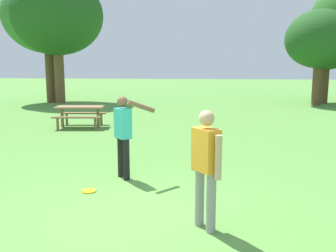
{
  "coord_description": "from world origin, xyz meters",
  "views": [
    {
      "loc": [
        1.28,
        -5.0,
        2.21
      ],
      "look_at": [
        0.36,
        2.3,
        1.0
      ],
      "focal_mm": 38.97,
      "sensor_mm": 36.0,
      "label": 1
    }
  ],
  "objects_px": {
    "frisbee": "(89,191)",
    "tree_tall_left": "(47,16)",
    "tree_far_right": "(320,40)",
    "person_catcher": "(124,131)",
    "person_thrower": "(206,162)",
    "picnic_table_near": "(80,112)",
    "tree_broad_center": "(57,16)",
    "tree_slender_mid": "(327,44)"
  },
  "relations": [
    {
      "from": "person_thrower",
      "to": "frisbee",
      "type": "distance_m",
      "value": 2.6
    },
    {
      "from": "person_thrower",
      "to": "tree_slender_mid",
      "type": "height_order",
      "value": "tree_slender_mid"
    },
    {
      "from": "tree_broad_center",
      "to": "tree_slender_mid",
      "type": "height_order",
      "value": "tree_broad_center"
    },
    {
      "from": "person_thrower",
      "to": "tree_tall_left",
      "type": "distance_m",
      "value": 20.01
    },
    {
      "from": "person_thrower",
      "to": "tree_broad_center",
      "type": "relative_size",
      "value": 0.22
    },
    {
      "from": "person_catcher",
      "to": "tree_tall_left",
      "type": "relative_size",
      "value": 0.22
    },
    {
      "from": "frisbee",
      "to": "tree_tall_left",
      "type": "relative_size",
      "value": 0.03
    },
    {
      "from": "tree_broad_center",
      "to": "person_thrower",
      "type": "bearing_deg",
      "value": -60.76
    },
    {
      "from": "tree_tall_left",
      "to": "person_catcher",
      "type": "bearing_deg",
      "value": -60.59
    },
    {
      "from": "frisbee",
      "to": "tree_tall_left",
      "type": "bearing_deg",
      "value": 116.77
    },
    {
      "from": "tree_broad_center",
      "to": "person_catcher",
      "type": "bearing_deg",
      "value": -62.23
    },
    {
      "from": "person_thrower",
      "to": "person_catcher",
      "type": "distance_m",
      "value": 2.68
    },
    {
      "from": "person_thrower",
      "to": "frisbee",
      "type": "xyz_separation_m",
      "value": [
        -2.09,
        1.24,
        -0.93
      ]
    },
    {
      "from": "picnic_table_near",
      "to": "tree_broad_center",
      "type": "height_order",
      "value": "tree_broad_center"
    },
    {
      "from": "frisbee",
      "to": "tree_far_right",
      "type": "height_order",
      "value": "tree_far_right"
    },
    {
      "from": "frisbee",
      "to": "tree_far_right",
      "type": "distance_m",
      "value": 18.15
    },
    {
      "from": "person_thrower",
      "to": "person_catcher",
      "type": "xyz_separation_m",
      "value": [
        -1.65,
        2.11,
        0.02
      ]
    },
    {
      "from": "tree_far_right",
      "to": "tree_slender_mid",
      "type": "xyz_separation_m",
      "value": [
        0.72,
        1.15,
        -0.19
      ]
    },
    {
      "from": "tree_far_right",
      "to": "tree_tall_left",
      "type": "bearing_deg",
      "value": -179.05
    },
    {
      "from": "person_thrower",
      "to": "picnic_table_near",
      "type": "xyz_separation_m",
      "value": [
        -4.77,
        7.97,
        -0.38
      ]
    },
    {
      "from": "person_catcher",
      "to": "frisbee",
      "type": "xyz_separation_m",
      "value": [
        -0.43,
        -0.87,
        -0.95
      ]
    },
    {
      "from": "picnic_table_near",
      "to": "tree_far_right",
      "type": "distance_m",
      "value": 14.4
    },
    {
      "from": "tree_tall_left",
      "to": "tree_slender_mid",
      "type": "xyz_separation_m",
      "value": [
        16.6,
        1.41,
        -1.69
      ]
    },
    {
      "from": "tree_tall_left",
      "to": "tree_far_right",
      "type": "height_order",
      "value": "tree_tall_left"
    },
    {
      "from": "person_thrower",
      "to": "tree_far_right",
      "type": "xyz_separation_m",
      "value": [
        5.93,
        17.09,
        2.75
      ]
    },
    {
      "from": "frisbee",
      "to": "picnic_table_near",
      "type": "relative_size",
      "value": 0.14
    },
    {
      "from": "person_thrower",
      "to": "tree_broad_center",
      "type": "height_order",
      "value": "tree_broad_center"
    },
    {
      "from": "tree_far_right",
      "to": "picnic_table_near",
      "type": "bearing_deg",
      "value": -139.52
    },
    {
      "from": "tree_broad_center",
      "to": "tree_far_right",
      "type": "xyz_separation_m",
      "value": [
        15.12,
        0.67,
        -1.45
      ]
    },
    {
      "from": "person_catcher",
      "to": "person_thrower",
      "type": "bearing_deg",
      "value": -51.84
    },
    {
      "from": "picnic_table_near",
      "to": "tree_far_right",
      "type": "xyz_separation_m",
      "value": [
        10.7,
        9.13,
        3.13
      ]
    },
    {
      "from": "frisbee",
      "to": "picnic_table_near",
      "type": "bearing_deg",
      "value": 111.69
    },
    {
      "from": "person_catcher",
      "to": "tree_far_right",
      "type": "bearing_deg",
      "value": 63.16
    },
    {
      "from": "person_catcher",
      "to": "tree_broad_center",
      "type": "distance_m",
      "value": 16.71
    },
    {
      "from": "tree_broad_center",
      "to": "picnic_table_near",
      "type": "bearing_deg",
      "value": -62.36
    },
    {
      "from": "person_catcher",
      "to": "tree_broad_center",
      "type": "height_order",
      "value": "tree_broad_center"
    },
    {
      "from": "frisbee",
      "to": "tree_slender_mid",
      "type": "height_order",
      "value": "tree_slender_mid"
    },
    {
      "from": "person_thrower",
      "to": "person_catcher",
      "type": "bearing_deg",
      "value": 128.16
    },
    {
      "from": "tree_slender_mid",
      "to": "picnic_table_near",
      "type": "bearing_deg",
      "value": -138.0
    },
    {
      "from": "tree_tall_left",
      "to": "tree_broad_center",
      "type": "xyz_separation_m",
      "value": [
        0.76,
        -0.41,
        -0.05
      ]
    },
    {
      "from": "picnic_table_near",
      "to": "tree_tall_left",
      "type": "height_order",
      "value": "tree_tall_left"
    },
    {
      "from": "person_catcher",
      "to": "tree_slender_mid",
      "type": "distance_m",
      "value": 18.33
    }
  ]
}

